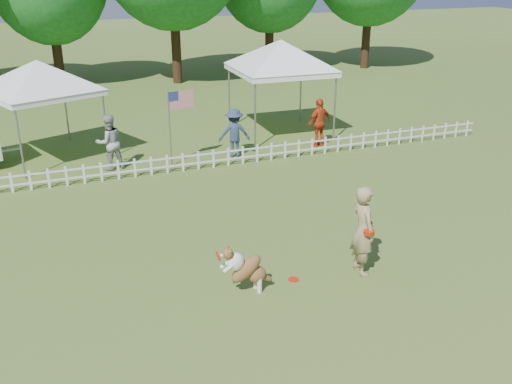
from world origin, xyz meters
TOP-DOWN VIEW (x-y plane):
  - ground at (0.00, 0.00)m, footprint 120.00×120.00m
  - picket_fence at (0.00, 7.00)m, footprint 22.00×0.08m
  - handler at (1.72, -0.47)m, footprint 0.51×0.74m
  - dog at (-0.81, -0.39)m, footprint 1.05×0.37m
  - frisbee_on_turf at (0.25, -0.28)m, footprint 0.28×0.28m
  - canopy_tent_left at (-4.12, 9.92)m, footprint 4.02×4.02m
  - canopy_tent_right at (4.28, 9.88)m, footprint 3.41×3.41m
  - flag_pole at (-0.47, 7.60)m, footprint 0.94×0.32m
  - spectator_a at (-2.32, 8.04)m, footprint 0.98×0.83m
  - spectator_b at (1.75, 7.84)m, footprint 1.16×0.80m
  - spectator_c at (4.95, 7.88)m, footprint 1.09×0.68m

SIDE VIEW (x-z plane):
  - ground at x=0.00m, z-range 0.00..0.00m
  - frisbee_on_turf at x=0.25m, z-range 0.00..0.02m
  - picket_fence at x=0.00m, z-range 0.00..0.60m
  - dog at x=-0.81m, z-range 0.00..1.08m
  - spectator_b at x=1.75m, z-range 0.00..1.64m
  - spectator_c at x=4.95m, z-range 0.00..1.72m
  - spectator_a at x=-2.32m, z-range 0.00..1.77m
  - handler at x=1.72m, z-range 0.00..1.94m
  - flag_pole at x=-0.47m, z-range 0.00..2.45m
  - canopy_tent_left at x=-4.12m, z-range 0.00..3.19m
  - canopy_tent_right at x=4.28m, z-range 0.00..3.44m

